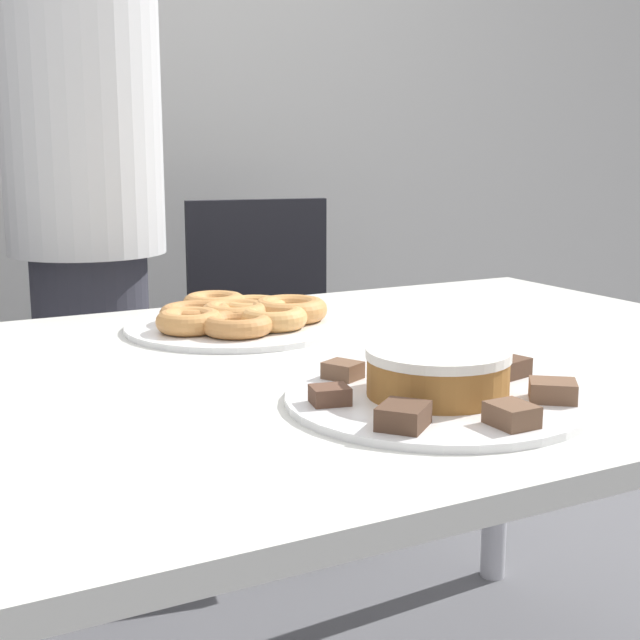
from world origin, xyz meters
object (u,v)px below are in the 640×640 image
(person_standing, at_px, (87,230))
(office_chair_right, at_px, (272,377))
(plate_cake, at_px, (437,399))
(plate_donuts, at_px, (236,326))
(frosted_cake, at_px, (438,372))

(person_standing, bearing_deg, office_chair_right, 17.42)
(person_standing, bearing_deg, plate_cake, -81.86)
(office_chair_right, relative_size, plate_donuts, 2.35)
(office_chair_right, bearing_deg, frosted_cake, -95.36)
(person_standing, relative_size, plate_donuts, 4.28)
(plate_cake, xyz_separation_m, frosted_cake, (0.00, 0.00, 0.03))
(office_chair_right, distance_m, plate_cake, 1.34)
(plate_cake, bearing_deg, office_chair_right, 74.01)
(plate_cake, bearing_deg, person_standing, 98.14)
(plate_cake, bearing_deg, plate_donuts, 94.80)
(plate_donuts, bearing_deg, office_chair_right, 60.92)
(plate_donuts, height_order, frosted_cake, frosted_cake)
(person_standing, bearing_deg, frosted_cake, -81.86)
(plate_cake, relative_size, frosted_cake, 2.12)
(office_chair_right, relative_size, frosted_cake, 5.03)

